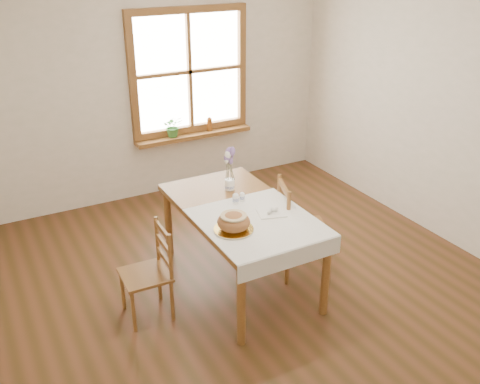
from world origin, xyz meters
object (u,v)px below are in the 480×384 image
object	(u,v)px
dining_table	(240,217)
chair_left	(145,274)
bread_plate	(234,230)
flower_vase	(230,185)
chair_right	(303,228)

from	to	relation	value
dining_table	chair_left	distance (m)	0.94
chair_left	bread_plate	distance (m)	0.81
chair_left	bread_plate	world-z (taller)	chair_left
bread_plate	flower_vase	size ratio (longest dim) A/B	3.06
chair_left	chair_right	bearing A→B (deg)	89.38
dining_table	flower_vase	bearing A→B (deg)	76.23
dining_table	chair_right	distance (m)	0.63
bread_plate	flower_vase	world-z (taller)	flower_vase
bread_plate	chair_right	bearing A→B (deg)	14.38
chair_left	bread_plate	bearing A→B (deg)	68.99
dining_table	flower_vase	size ratio (longest dim) A/B	16.01
chair_right	bread_plate	bearing A→B (deg)	124.19
dining_table	chair_left	size ratio (longest dim) A/B	2.00
dining_table	flower_vase	xyz separation A→B (m)	(0.09, 0.36, 0.13)
dining_table	chair_left	bearing A→B (deg)	-176.09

